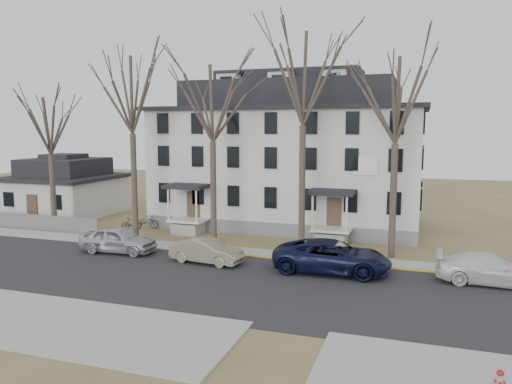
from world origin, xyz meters
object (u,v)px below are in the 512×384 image
(tree_far_left, at_px, (131,88))
(fire_hydrant, at_px, (500,381))
(car_white, at_px, (490,270))
(car_tan, at_px, (207,252))
(bicycle_right, at_px, (131,224))
(tree_mid_right, at_px, (397,94))
(boarding_house, at_px, (289,157))
(tree_bungalow, at_px, (49,122))
(car_silver, at_px, (118,240))
(small_house, at_px, (65,189))
(car_navy, at_px, (332,257))
(tree_center, at_px, (303,71))
(tree_mid_left, at_px, (212,98))
(bicycle_left, at_px, (146,222))

(tree_far_left, bearing_deg, fire_hydrant, -34.86)
(tree_far_left, distance_m, car_white, 24.72)
(car_tan, xyz_separation_m, bicycle_right, (-9.29, 6.86, -0.25))
(tree_mid_right, xyz_separation_m, car_tan, (-9.88, -4.78, -8.91))
(tree_far_left, relative_size, bicycle_right, 9.22)
(boarding_house, distance_m, tree_far_left, 13.12)
(tree_bungalow, xyz_separation_m, car_silver, (8.47, -4.33, -7.31))
(small_house, bearing_deg, car_navy, -22.35)
(tree_mid_right, bearing_deg, car_white, -38.29)
(tree_mid_right, bearing_deg, fire_hydrant, -75.20)
(tree_far_left, height_order, tree_bungalow, tree_far_left)
(boarding_house, relative_size, tree_center, 1.41)
(small_house, bearing_deg, tree_far_left, -29.39)
(small_house, height_order, fire_hydrant, small_house)
(tree_mid_left, bearing_deg, fire_hydrant, -44.05)
(tree_far_left, distance_m, tree_mid_right, 17.52)
(tree_bungalow, height_order, car_white, tree_bungalow)
(tree_mid_left, bearing_deg, tree_far_left, 180.00)
(car_navy, xyz_separation_m, bicycle_left, (-15.55, 7.18, -0.35))
(bicycle_left, bearing_deg, tree_mid_left, -122.63)
(car_tan, xyz_separation_m, car_navy, (7.08, 0.41, 0.16))
(tree_far_left, relative_size, tree_mid_right, 1.08)
(bicycle_left, bearing_deg, tree_bungalow, 104.25)
(tree_bungalow, distance_m, fire_hydrant, 33.05)
(car_silver, bearing_deg, fire_hydrant, -120.65)
(car_tan, relative_size, car_navy, 0.68)
(tree_mid_left, bearing_deg, car_silver, -136.32)
(car_navy, height_order, car_white, car_navy)
(bicycle_right, bearing_deg, small_house, 47.82)
(car_silver, relative_size, car_tan, 1.13)
(car_white, height_order, bicycle_right, car_white)
(small_house, distance_m, tree_mid_right, 30.08)
(tree_mid_right, bearing_deg, car_tan, -154.17)
(small_house, relative_size, car_silver, 1.83)
(car_tan, distance_m, car_white, 14.84)
(boarding_house, distance_m, car_tan, 13.83)
(tree_far_left, bearing_deg, car_white, -9.85)
(car_navy, xyz_separation_m, bicycle_right, (-16.38, 6.45, -0.41))
(bicycle_left, bearing_deg, car_white, -116.38)
(car_silver, xyz_separation_m, car_white, (20.97, 0.43, -0.08))
(car_tan, bearing_deg, car_white, -79.90)
(bicycle_left, height_order, bicycle_right, bicycle_left)
(tree_mid_right, height_order, bicycle_right, tree_mid_right)
(tree_center, bearing_deg, tree_mid_left, 180.00)
(fire_hydrant, bearing_deg, tree_far_left, 145.14)
(tree_mid_left, height_order, tree_center, tree_center)
(car_tan, bearing_deg, bicycle_left, 54.82)
(tree_mid_right, relative_size, car_white, 2.51)
(small_house, bearing_deg, bicycle_right, -23.83)
(tree_bungalow, bearing_deg, small_house, 122.84)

